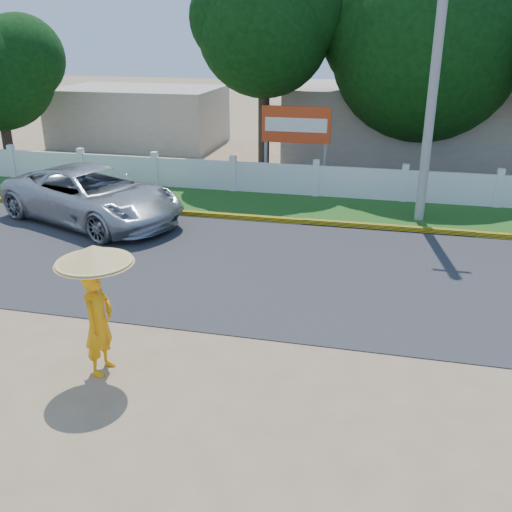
{
  "coord_description": "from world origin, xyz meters",
  "views": [
    {
      "loc": [
        2.4,
        -8.24,
        5.5
      ],
      "look_at": [
        0.0,
        2.0,
        1.3
      ],
      "focal_mm": 40.0,
      "sensor_mm": 36.0,
      "label": 1
    }
  ],
  "objects": [
    {
      "name": "billboard",
      "position": [
        -0.93,
        12.3,
        2.14
      ],
      "size": [
        2.5,
        0.13,
        2.95
      ],
      "color": "gray",
      "rests_on": "ground"
    },
    {
      "name": "fence",
      "position": [
        0.0,
        11.2,
        0.55
      ],
      "size": [
        40.0,
        0.1,
        1.1
      ],
      "primitive_type": "cube",
      "color": "silver",
      "rests_on": "ground"
    },
    {
      "name": "curb",
      "position": [
        0.0,
        8.05,
        0.08
      ],
      "size": [
        40.0,
        0.18,
        0.16
      ],
      "primitive_type": "cube",
      "color": "yellow",
      "rests_on": "ground"
    },
    {
      "name": "ground",
      "position": [
        0.0,
        0.0,
        0.0
      ],
      "size": [
        120.0,
        120.0,
        0.0
      ],
      "primitive_type": "plane",
      "color": "#9E8460",
      "rests_on": "ground"
    },
    {
      "name": "road",
      "position": [
        0.0,
        4.5,
        0.01
      ],
      "size": [
        60.0,
        7.0,
        0.02
      ],
      "primitive_type": "cube",
      "color": "#38383A",
      "rests_on": "ground"
    },
    {
      "name": "building_near",
      "position": [
        3.0,
        18.0,
        1.6
      ],
      "size": [
        10.0,
        6.0,
        3.2
      ],
      "primitive_type": "cube",
      "color": "#B7AD99",
      "rests_on": "ground"
    },
    {
      "name": "building_far",
      "position": [
        -10.0,
        19.0,
        1.4
      ],
      "size": [
        8.0,
        5.0,
        2.8
      ],
      "primitive_type": "cube",
      "color": "#B7AD99",
      "rests_on": "ground"
    },
    {
      "name": "tree_row",
      "position": [
        5.05,
        14.49,
        5.15
      ],
      "size": [
        33.75,
        7.97,
        9.37
      ],
      "color": "#473828",
      "rests_on": "ground"
    },
    {
      "name": "vehicle",
      "position": [
        -6.22,
        6.85,
        0.83
      ],
      "size": [
        6.58,
        4.77,
        1.66
      ],
      "primitive_type": "imported",
      "rotation": [
        0.0,
        0.0,
        1.19
      ],
      "color": "#ABAFB4",
      "rests_on": "ground"
    },
    {
      "name": "monk_with_parasol",
      "position": [
        -2.07,
        -0.63,
        1.51
      ],
      "size": [
        1.27,
        1.27,
        2.32
      ],
      "color": "#F9A00D",
      "rests_on": "ground"
    },
    {
      "name": "utility_pole",
      "position": [
        3.48,
        9.25,
        4.41
      ],
      "size": [
        0.28,
        0.28,
        8.81
      ],
      "primitive_type": "cylinder",
      "color": "gray",
      "rests_on": "ground"
    },
    {
      "name": "grass_verge",
      "position": [
        0.0,
        9.75,
        0.01
      ],
      "size": [
        60.0,
        3.5,
        0.03
      ],
      "primitive_type": "cube",
      "color": "#2D601E",
      "rests_on": "ground"
    }
  ]
}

